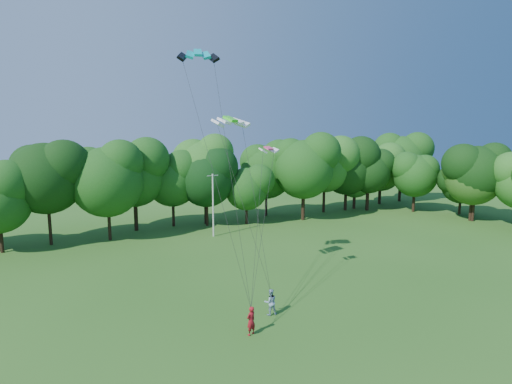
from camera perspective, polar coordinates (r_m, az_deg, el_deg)
name	(u,v)px	position (r m, az deg, el deg)	size (l,w,h in m)	color
ground	(334,380)	(23.82, 11.06, -24.82)	(160.00, 160.00, 0.00)	#255A18
utility_pole	(213,205)	(50.29, -6.15, -1.79)	(1.58, 0.34, 7.95)	silver
kite_flyer_left	(251,321)	(27.12, -0.73, -17.91)	(0.70, 0.46, 1.93)	maroon
kite_flyer_right	(270,302)	(29.76, 2.07, -15.43)	(0.93, 0.73, 1.92)	#8AA5BF
kite_teal	(198,53)	(33.14, -8.30, 19.10)	(3.27, 2.13, 0.80)	#05A5AE
kite_green	(230,119)	(32.99, -3.70, 10.37)	(3.26, 1.92, 0.58)	#34E221
kite_pink	(269,148)	(31.66, 1.82, 6.29)	(1.56, 0.79, 0.30)	#EB417B
tree_back_center	(206,171)	(55.75, -7.12, 2.98)	(8.53, 8.53, 12.40)	black
tree_back_east	(355,171)	(70.26, 13.99, 2.87)	(7.12, 7.12, 10.36)	black
tree_flank_east	(474,169)	(66.71, 28.69, 2.89)	(8.50, 8.50, 12.37)	#321C14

